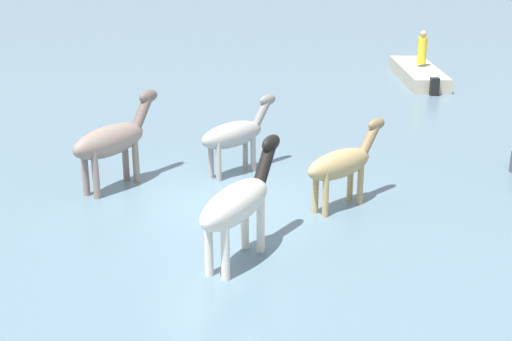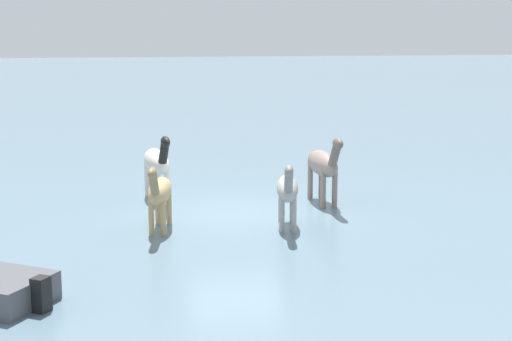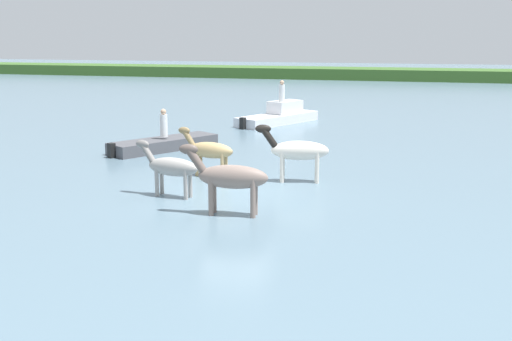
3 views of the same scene
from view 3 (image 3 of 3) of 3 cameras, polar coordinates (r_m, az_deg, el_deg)
ground_plane at (r=19.60m, az=-2.31°, el=-1.98°), size 186.97×186.97×0.00m
distant_shoreline at (r=71.50m, az=10.62°, el=8.25°), size 168.28×6.00×2.40m
horse_mid_herd at (r=16.88m, az=-2.43°, el=-0.60°), size 2.50×0.71×1.94m
horse_chestnut_trailing at (r=20.78m, az=3.80°, el=1.83°), size 2.50×0.90×1.93m
horse_pinto_flank at (r=19.01m, az=-7.84°, el=0.33°), size 2.19×0.76×1.69m
horse_gray_outer at (r=21.65m, az=-4.33°, el=1.87°), size 2.18×0.78×1.68m
boat_dinghy_port at (r=27.00m, az=-8.49°, el=2.24°), size 3.74×4.90×0.75m
boat_launch_far at (r=34.91m, az=2.12°, el=4.89°), size 3.85×5.67×1.37m
person_boatman_standing at (r=26.77m, az=-8.47°, el=4.26°), size 0.32×0.32×1.19m
person_spotter_bow at (r=34.59m, az=2.39°, el=7.22°), size 0.32×0.32×1.19m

